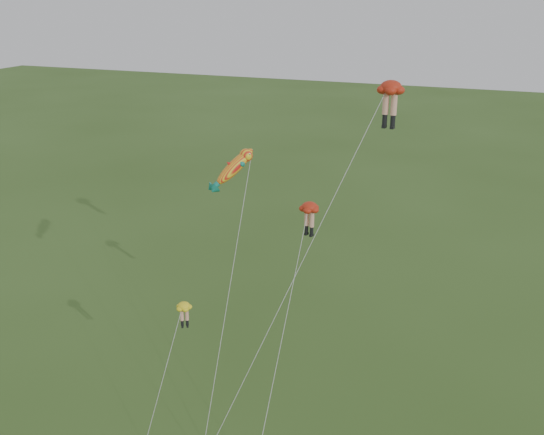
% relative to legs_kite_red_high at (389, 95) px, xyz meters
% --- Properties ---
extents(legs_kite_red_high, '(8.41, 12.06, 20.69)m').
position_rel_legs_kite_red_high_xyz_m(legs_kite_red_high, '(0.00, 0.00, 0.00)').
color(legs_kite_red_high, '#B72812').
rests_on(legs_kite_red_high, ground).
extents(legs_kite_red_mid, '(1.72, 11.55, 12.99)m').
position_rel_legs_kite_red_high_xyz_m(legs_kite_red_mid, '(-4.33, -1.57, -7.59)').
color(legs_kite_red_mid, '#B72812').
rests_on(legs_kite_red_mid, ground).
extents(legs_kite_yellow, '(1.78, 4.62, 7.97)m').
position_rel_legs_kite_red_high_xyz_m(legs_kite_yellow, '(-10.19, -8.08, -12.54)').
color(legs_kite_yellow, yellow).
rests_on(legs_kite_yellow, ground).
extents(fish_kite, '(2.65, 9.80, 16.74)m').
position_rel_legs_kite_red_high_xyz_m(fish_kite, '(-8.63, -3.38, -4.50)').
color(fish_kite, yellow).
rests_on(fish_kite, ground).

